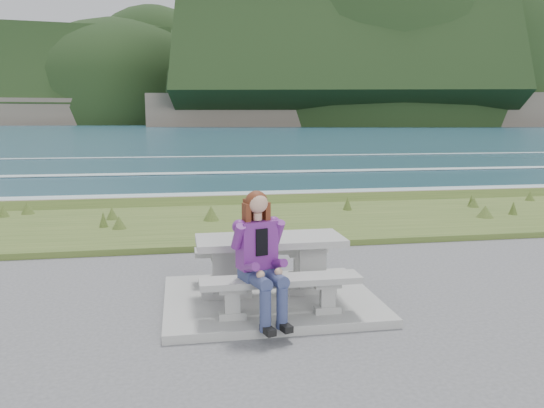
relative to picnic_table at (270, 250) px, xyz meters
name	(u,v)px	position (x,y,z in m)	size (l,w,h in m)	color
concrete_slab	(270,300)	(0.00, 0.00, -0.63)	(2.60, 2.10, 0.10)	#999994
picnic_table	(270,250)	(0.00, 0.00, 0.00)	(1.80, 0.75, 0.75)	#999994
bench_landward	(281,286)	(0.00, -0.70, -0.23)	(1.80, 0.35, 0.45)	#999994
bench_seaward	(261,255)	(0.00, 0.70, -0.23)	(1.80, 0.35, 0.45)	#999994
grass_verge	(231,225)	(0.00, 5.00, -0.68)	(160.00, 4.50, 0.22)	#33501E
shore_drop	(220,205)	(0.00, 7.90, -0.68)	(160.00, 0.80, 2.20)	brown
ocean	(198,188)	(0.00, 25.09, -2.42)	(1600.00, 1600.00, 0.09)	navy
headland_range	(419,110)	(190.24, 398.21, 9.26)	(729.83, 363.95, 218.19)	brown
seated_woman	(263,275)	(-0.22, -0.83, -0.06)	(0.58, 0.79, 1.42)	navy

